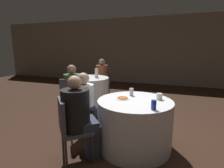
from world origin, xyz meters
name	(u,v)px	position (x,y,z in m)	size (l,w,h in m)	color
ground_plane	(120,145)	(0.00, 0.00, 0.00)	(16.00, 16.00, 0.00)	#382319
wall_back	(158,51)	(0.00, 5.17, 1.40)	(16.00, 0.06, 2.80)	gray
table_near	(134,124)	(0.21, 0.06, 0.37)	(1.12, 1.12, 0.74)	silver
table_far	(88,91)	(-1.42, 1.68, 0.37)	(1.09, 1.09, 0.74)	white
chair_near_southwest	(69,125)	(-0.50, -0.59, 0.52)	(0.57, 0.57, 0.87)	#47474C
chair_near_west	(80,106)	(-0.76, 0.10, 0.52)	(0.42, 0.41, 0.87)	#47474C
chair_far_south	(71,95)	(-1.34, 0.73, 0.52)	(0.43, 0.43, 0.87)	#47474C
chair_far_north	(103,80)	(-1.39, 2.64, 0.52)	(0.41, 0.42, 0.87)	#47474C
person_black_shirt	(81,117)	(-0.39, -0.49, 0.60)	(0.50, 0.49, 1.16)	#33384C
person_white_shirt	(88,105)	(-0.59, 0.09, 0.56)	(0.51, 0.34, 1.11)	black
person_floral_shirt	(101,78)	(-1.40, 2.49, 0.61)	(0.37, 0.52, 1.19)	#33384C
person_green_jacket	(74,90)	(-1.36, 0.88, 0.59)	(0.37, 0.52, 1.16)	#33384C
pizza_plate_near	(123,98)	(0.01, 0.09, 0.75)	(0.23, 0.23, 0.02)	white
soda_can_silver	(131,92)	(0.10, 0.31, 0.80)	(0.07, 0.07, 0.12)	silver
soda_can_blue	(154,105)	(0.52, -0.25, 0.80)	(0.07, 0.07, 0.12)	#1E38A5
cup_near	(159,96)	(0.55, 0.23, 0.79)	(0.09, 0.09, 0.09)	silver
bottle_far	(96,73)	(-1.23, 1.80, 0.86)	(0.09, 0.09, 0.24)	white
cup_far	(77,76)	(-1.68, 1.54, 0.79)	(0.07, 0.07, 0.10)	silver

